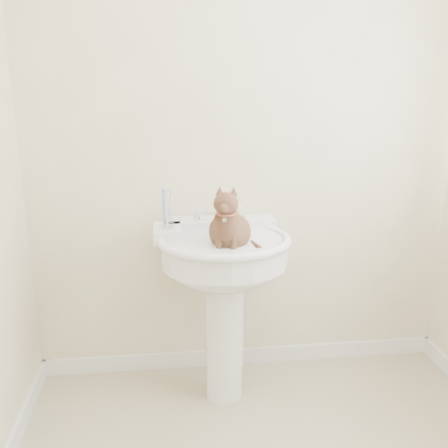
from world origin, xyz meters
name	(u,v)px	position (x,y,z in m)	size (l,w,h in m)	color
wall_back	(246,142)	(0.00, 1.10, 1.25)	(2.20, 0.00, 2.50)	beige
baseboard_back	(243,356)	(0.00, 1.09, 0.04)	(2.20, 0.02, 0.09)	white
pedestal_sink	(224,268)	(-0.14, 0.81, 0.69)	(0.64, 0.63, 0.88)	white
faucet	(220,212)	(-0.14, 0.96, 0.92)	(0.28, 0.12, 0.14)	silver
soap_bar	(232,213)	(-0.07, 1.06, 0.89)	(0.09, 0.06, 0.03)	orange
toothbrush_cup	(167,218)	(-0.40, 0.86, 0.93)	(0.07, 0.07, 0.19)	silver
cat	(230,227)	(-0.13, 0.73, 0.91)	(0.21, 0.26, 0.39)	brown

